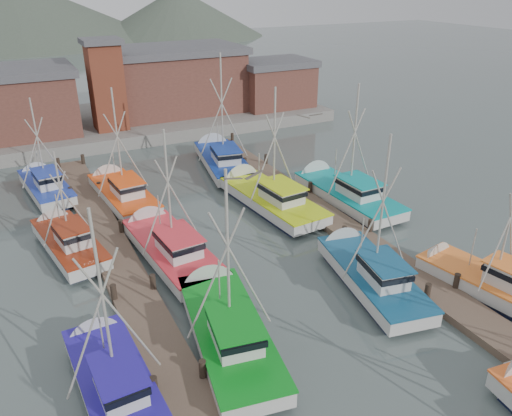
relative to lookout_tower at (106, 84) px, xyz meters
name	(u,v)px	position (x,y,z in m)	size (l,w,h in m)	color
ground	(303,315)	(2.00, -33.00, -5.55)	(260.00, 260.00, 0.00)	#44514F
dock_left	(140,306)	(-5.00, -28.96, -5.34)	(2.30, 46.00, 1.50)	brown
dock_right	(366,244)	(9.00, -28.96, -5.34)	(2.30, 46.00, 1.50)	brown
quay	(123,122)	(2.00, 4.00, -4.95)	(44.00, 16.00, 1.20)	gray
shed_left	(5,102)	(-9.00, 2.00, -1.21)	(12.72, 8.48, 6.20)	brown
shed_center	(174,79)	(8.00, 4.00, -0.86)	(14.84, 9.54, 6.90)	brown
shed_right	(274,83)	(19.00, 1.00, -1.71)	(8.48, 6.36, 5.20)	brown
lookout_tower	(106,84)	(0.00, 0.00, 0.00)	(3.60, 3.60, 8.50)	maroon
boat_4	(226,326)	(-2.03, -32.82, -4.87)	(4.38, 9.83, 9.36)	black
boat_5	(368,272)	(6.54, -32.12, -4.87)	(4.24, 9.18, 9.25)	black
boat_6	(112,378)	(-7.32, -33.74, -4.87)	(3.62, 8.26, 8.98)	black
boat_7	(482,281)	(11.34, -35.49, -4.87)	(3.86, 8.32, 8.09)	black
boat_8	(168,246)	(-2.10, -24.63, -4.87)	(3.73, 9.69, 8.76)	black
boat_9	(267,197)	(6.42, -20.94, -4.87)	(4.07, 10.39, 9.58)	black
boat_10	(67,241)	(-7.29, -21.24, -4.87)	(3.67, 8.28, 7.05)	black
boat_11	(343,192)	(11.77, -22.65, -4.87)	(3.97, 9.99, 9.62)	black
boat_12	(121,192)	(-2.70, -15.37, -4.87)	(3.67, 9.21, 9.17)	black
boat_13	(221,159)	(6.68, -12.04, -4.86)	(4.72, 10.32, 10.54)	black
boat_14	(45,185)	(-7.53, -11.45, -4.87)	(3.47, 8.32, 8.04)	black
gull_near	(244,177)	(-2.21, -35.28, 3.26)	(1.55, 0.65, 0.24)	gray
gull_far	(310,116)	(5.72, -27.03, 2.52)	(1.46, 0.64, 0.24)	gray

